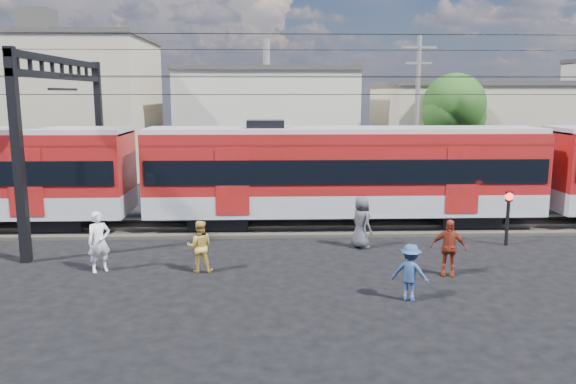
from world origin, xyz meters
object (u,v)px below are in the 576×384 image
at_px(crossing_signal, 508,208).
at_px(commuter_train, 348,171).
at_px(pedestrian_c, 410,273).
at_px(pedestrian_a, 99,242).

bearing_deg(crossing_signal, commuter_train, 150.99).
height_order(pedestrian_c, crossing_signal, crossing_signal).
bearing_deg(pedestrian_c, crossing_signal, -105.44).
relative_size(pedestrian_a, pedestrian_c, 1.23).
distance_m(commuter_train, pedestrian_c, 8.61).
height_order(commuter_train, crossing_signal, commuter_train).
bearing_deg(pedestrian_a, crossing_signal, -22.14).
xyz_separation_m(commuter_train, crossing_signal, (5.47, -3.03, -1.00)).
distance_m(pedestrian_a, crossing_signal, 14.33).
bearing_deg(crossing_signal, pedestrian_c, -132.53).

